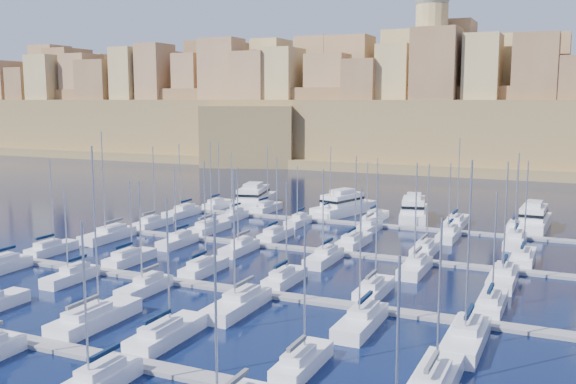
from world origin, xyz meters
The scene contains 50 objects.
ground centered at (0.00, 0.00, 0.00)m, with size 600.00×600.00×0.00m, color black.
pontoon_near centered at (0.00, -34.00, 0.20)m, with size 84.00×2.00×0.40m, color slate.
pontoon_mid_near centered at (0.00, -12.00, 0.20)m, with size 84.00×2.00×0.40m, color slate.
pontoon_mid_far centered at (0.00, 10.00, 0.20)m, with size 84.00×2.00×0.40m, color slate.
pontoon_far centered at (0.00, 32.00, 0.20)m, with size 84.00×2.00×0.40m, color slate.
sailboat_2 centered at (-10.86, -27.74, 0.79)m, with size 3.23×10.78×18.02m.
sailboat_3 centered at (-1.92, -28.33, 0.74)m, with size 2.87×9.57×13.66m.
sailboat_4 centered at (12.00, -29.03, 0.72)m, with size 2.45×8.15×12.67m.
sailboat_5 centered at (22.71, -28.07, 0.75)m, with size 3.03×10.10×13.67m.
sailboat_9 centered at (-0.81, -39.29, 0.74)m, with size 2.64×8.81×13.74m.
sailboat_12 centered at (-36.89, -6.92, 0.74)m, with size 2.51×8.37×14.01m.
sailboat_13 centered at (-23.07, -6.76, 0.72)m, with size 2.61×8.70×11.57m.
sailboat_14 centered at (-11.21, -6.86, 0.75)m, with size 2.55×8.50×14.76m.
sailboat_15 centered at (0.27, -6.94, 0.73)m, with size 2.50×8.34×12.77m.
sailboat_16 centered at (11.44, -6.83, 0.74)m, with size 2.56×8.55×14.37m.
sailboat_17 centered at (24.29, -6.75, 0.73)m, with size 2.62×8.73×12.97m.
sailboat_19 centered at (-23.93, -16.90, 0.72)m, with size 2.40×8.00×12.32m.
sailboat_20 centered at (-12.86, -16.94, 0.73)m, with size 2.42×8.08×13.36m.
sailboat_21 centered at (-0.06, -18.04, 0.77)m, with size 3.10×10.34×15.49m.
sailboat_22 centered at (13.41, -17.68, 0.75)m, with size 2.88×9.61×14.28m.
sailboat_23 centered at (23.47, -18.15, 0.78)m, with size 3.17×10.56×17.32m.
sailboat_24 centered at (-35.23, 15.16, 0.74)m, with size 2.56×8.54×14.36m.
sailboat_25 centered at (-24.03, 15.66, 0.76)m, with size 2.86×9.55×15.60m.
sailboat_26 centered at (-11.52, 15.18, 0.73)m, with size 2.57×8.58×13.44m.
sailboat_27 centered at (1.43, 15.71, 0.75)m, with size 2.89×9.65×13.98m.
sailboat_28 centered at (12.43, 15.49, 0.74)m, with size 2.76×9.21×13.32m.
sailboat_29 centered at (25.71, 15.65, 0.75)m, with size 2.86×9.54×14.28m.
sailboat_30 centered at (-35.61, 3.84, 0.78)m, with size 3.17×10.57×17.52m.
sailboat_31 centered at (-23.18, 5.00, 0.72)m, with size 2.47×8.22×12.37m.
sailboat_32 centered at (-12.38, 4.94, 0.73)m, with size 2.50×8.32×12.84m.
sailboat_33 centered at (0.93, 4.57, 0.74)m, with size 2.72×9.08×13.27m.
sailboat_34 centered at (13.48, 4.57, 0.75)m, with size 2.72×9.08×14.59m.
sailboat_35 centered at (24.33, 4.13, 0.76)m, with size 2.99×9.97×15.24m.
sailboat_36 centered at (-35.14, 37.14, 0.74)m, with size 2.55×8.49×13.77m.
sailboat_37 centered at (-24.23, 37.55, 0.74)m, with size 2.80×9.34×13.55m.
sailboat_38 centered at (-10.83, 37.45, 0.74)m, with size 2.74×9.12×13.58m.
sailboat_39 centered at (-1.60, 37.28, 0.72)m, with size 2.64×8.79×11.86m.
sailboat_40 centered at (12.88, 37.98, 0.77)m, with size 3.06×10.21×15.78m.
sailboat_41 centered at (22.70, 36.97, 0.72)m, with size 2.44×8.15×12.05m.
sailboat_42 centered at (-36.61, 26.34, 0.75)m, with size 2.87×9.56×14.16m.
sailboat_43 centered at (-25.88, 27.14, 0.73)m, with size 2.38×7.93×12.86m.
sailboat_44 centered at (-12.81, 27.27, 0.70)m, with size 2.30×7.66×10.88m.
sailboat_45 centered at (0.22, 26.57, 0.73)m, with size 2.73×9.09×12.24m.
sailboat_46 centered at (13.69, 26.67, 0.73)m, with size 2.67×8.89×12.68m.
sailboat_47 centered at (23.75, 26.39, 0.75)m, with size 2.84×9.45×14.54m.
motor_yacht_a centered at (-29.44, 42.26, 1.73)m, with size 9.54×19.00×5.25m.
motor_yacht_b centered at (-9.23, 41.21, 1.73)m, with size 9.09×16.74×5.25m.
motor_yacht_c centered at (4.56, 40.95, 1.73)m, with size 7.67×16.11×5.25m.
motor_yacht_d centered at (25.44, 40.72, 1.73)m, with size 5.16×15.20×5.25m.
fortified_city centered at (-0.19, 155.26, 14.74)m, with size 460.00×108.95×59.52m.
Camera 1 is at (31.71, -75.23, 22.17)m, focal length 40.00 mm.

